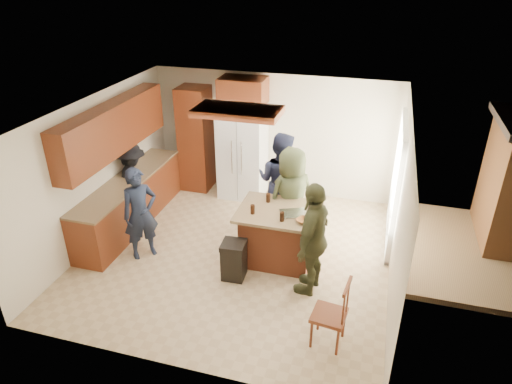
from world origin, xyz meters
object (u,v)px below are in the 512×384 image
(person_counter, at_px, (134,181))
(refrigerator, at_px, (243,155))
(person_behind_right, at_px, (291,197))
(person_side_right, at_px, (313,239))
(kitchen_island, at_px, (278,235))
(person_front_left, at_px, (140,214))
(person_behind_left, at_px, (280,181))
(trash_bin, at_px, (234,260))
(spindle_chair, at_px, (331,315))

(person_counter, xyz_separation_m, refrigerator, (1.71, 1.43, 0.16))
(person_counter, bearing_deg, person_behind_right, -103.43)
(person_side_right, distance_m, person_counter, 3.83)
(kitchen_island, bearing_deg, person_side_right, -42.62)
(refrigerator, bearing_deg, person_side_right, -54.64)
(person_front_left, distance_m, person_behind_left, 2.52)
(refrigerator, bearing_deg, person_behind_left, -43.99)
(person_side_right, xyz_separation_m, trash_bin, (-1.20, -0.05, -0.57))
(person_behind_right, distance_m, person_counter, 3.04)
(person_front_left, height_order, person_behind_right, person_behind_right)
(person_counter, height_order, trash_bin, person_counter)
(person_behind_right, xyz_separation_m, kitchen_island, (-0.08, -0.59, -0.40))
(person_counter, height_order, refrigerator, refrigerator)
(refrigerator, bearing_deg, trash_bin, -75.51)
(person_side_right, bearing_deg, person_counter, -98.68)
(person_behind_right, bearing_deg, spindle_chair, 73.08)
(person_behind_right, relative_size, person_side_right, 0.99)
(person_counter, bearing_deg, trash_bin, -130.66)
(person_behind_left, height_order, person_side_right, person_behind_left)
(person_front_left, height_order, kitchen_island, person_front_left)
(trash_bin, bearing_deg, spindle_chair, -30.98)
(person_front_left, bearing_deg, person_behind_right, -21.27)
(person_behind_right, relative_size, person_counter, 1.19)
(person_behind_right, distance_m, person_side_right, 1.33)
(person_side_right, relative_size, spindle_chair, 1.79)
(kitchen_island, xyz_separation_m, trash_bin, (-0.54, -0.65, -0.16))
(person_front_left, xyz_separation_m, person_behind_left, (1.96, 1.58, 0.12))
(person_front_left, bearing_deg, person_behind_left, -7.74)
(person_side_right, bearing_deg, trash_bin, -77.25)
(person_behind_left, distance_m, person_behind_right, 0.59)
(person_side_right, height_order, trash_bin, person_side_right)
(refrigerator, xyz_separation_m, trash_bin, (0.71, -2.73, -0.58))
(spindle_chair, bearing_deg, person_behind_right, 114.13)
(person_behind_left, height_order, spindle_chair, person_behind_left)
(person_behind_right, height_order, kitchen_island, person_behind_right)
(trash_bin, bearing_deg, refrigerator, 104.49)
(refrigerator, height_order, trash_bin, refrigerator)
(person_behind_right, height_order, trash_bin, person_behind_right)
(person_behind_left, xyz_separation_m, refrigerator, (-1.02, 0.98, -0.01))
(person_behind_right, xyz_separation_m, trash_bin, (-0.63, -1.24, -0.56))
(person_front_left, height_order, refrigerator, refrigerator)
(person_behind_right, distance_m, trash_bin, 1.50)
(person_front_left, distance_m, refrigerator, 2.73)
(person_behind_left, height_order, trash_bin, person_behind_left)
(person_behind_left, relative_size, refrigerator, 1.01)
(person_behind_right, relative_size, spindle_chair, 1.77)
(person_side_right, distance_m, refrigerator, 3.29)
(person_behind_left, height_order, refrigerator, person_behind_left)
(person_front_left, xyz_separation_m, kitchen_island, (2.18, 0.48, -0.32))
(person_side_right, bearing_deg, spindle_chair, 32.93)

